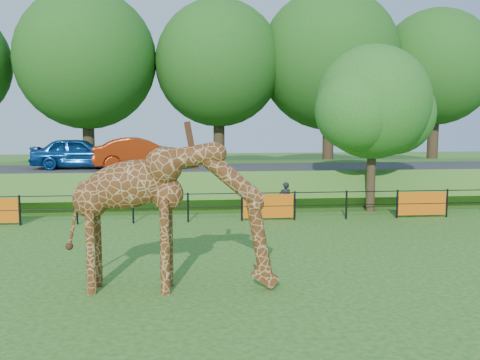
{
  "coord_description": "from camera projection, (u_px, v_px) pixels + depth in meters",
  "views": [
    {
      "loc": [
        -0.01,
        -11.55,
        3.9
      ],
      "look_at": [
        1.56,
        4.25,
        2.0
      ],
      "focal_mm": 40.0,
      "sensor_mm": 36.0,
      "label": 1
    }
  ],
  "objects": [
    {
      "name": "ground",
      "position": [
        189.0,
        293.0,
        11.87
      ],
      "size": [
        90.0,
        90.0,
        0.0
      ],
      "primitive_type": "plane",
      "color": "#245B16",
      "rests_on": "ground"
    },
    {
      "name": "giraffe",
      "position": [
        173.0,
        217.0,
        11.88
      ],
      "size": [
        4.76,
        1.29,
        3.36
      ],
      "primitive_type": null,
      "rotation": [
        0.0,
        0.0,
        -0.09
      ],
      "color": "#5A2E12",
      "rests_on": "ground"
    },
    {
      "name": "tree_east",
      "position": [
        375.0,
        107.0,
        21.63
      ],
      "size": [
        5.4,
        4.71,
        6.76
      ],
      "color": "#322516",
      "rests_on": "ground"
    },
    {
      "name": "visitor",
      "position": [
        285.0,
        200.0,
        20.72
      ],
      "size": [
        0.53,
        0.38,
        1.37
      ],
      "primitive_type": "imported",
      "rotation": [
        0.0,
        0.0,
        3.24
      ],
      "color": "black",
      "rests_on": "ground"
    },
    {
      "name": "bg_tree_line",
      "position": [
        217.0,
        62.0,
        32.94
      ],
      "size": [
        37.3,
        8.8,
        11.82
      ],
      "color": "#322516",
      "rests_on": "ground"
    },
    {
      "name": "car_blue",
      "position": [
        79.0,
        153.0,
        25.41
      ],
      "size": [
        4.35,
        1.82,
        1.47
      ],
      "primitive_type": "imported",
      "rotation": [
        0.0,
        0.0,
        1.59
      ],
      "color": "#124997",
      "rests_on": "road"
    },
    {
      "name": "car_red",
      "position": [
        140.0,
        153.0,
        25.21
      ],
      "size": [
        4.68,
        2.36,
        1.47
      ],
      "primitive_type": "imported",
      "rotation": [
        0.0,
        0.0,
        1.76
      ],
      "color": "#AB2C0C",
      "rests_on": "road"
    },
    {
      "name": "perimeter_fence",
      "position": [
        188.0,
        207.0,
        19.71
      ],
      "size": [
        28.07,
        0.1,
        1.1
      ],
      "primitive_type": null,
      "color": "black",
      "rests_on": "ground"
    },
    {
      "name": "embankment",
      "position": [
        188.0,
        181.0,
        27.11
      ],
      "size": [
        40.0,
        9.0,
        1.3
      ],
      "primitive_type": "cube",
      "color": "#245B16",
      "rests_on": "ground"
    },
    {
      "name": "road",
      "position": [
        187.0,
        170.0,
        25.54
      ],
      "size": [
        40.0,
        5.0,
        0.12
      ],
      "primitive_type": "cube",
      "color": "#2C2D2F",
      "rests_on": "embankment"
    }
  ]
}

